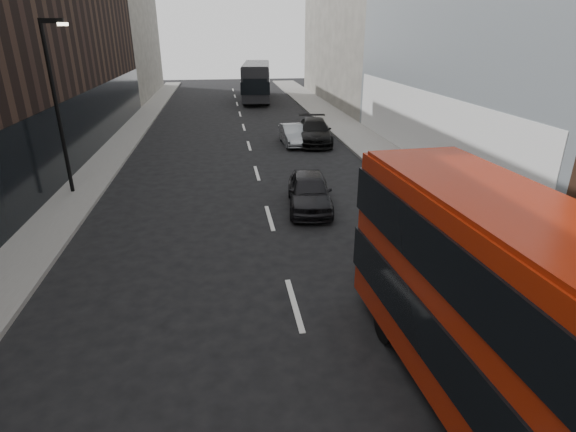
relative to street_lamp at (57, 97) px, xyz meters
name	(u,v)px	position (x,y,z in m)	size (l,w,h in m)	color
sidewalk_right	(369,144)	(15.72, 7.00, -4.11)	(3.00, 80.00, 0.15)	slate
sidewalk_left	(114,153)	(0.22, 7.00, -4.11)	(2.00, 80.00, 0.15)	slate
building_left_mid	(55,26)	(-3.28, 12.00, 2.82)	(5.00, 24.00, 14.00)	black
building_left_far	(124,34)	(-3.28, 34.00, 2.32)	(5.00, 20.00, 13.00)	#605C54
street_lamp	(57,97)	(0.00, 0.00, 0.00)	(1.06, 0.22, 7.00)	black
red_bus	(540,340)	(11.24, -14.90, -1.90)	(2.93, 10.27, 4.11)	#9B1F09
grey_bus	(257,80)	(10.44, 28.54, -2.19)	(3.93, 11.73, 3.72)	black
car_a	(309,191)	(9.94, -3.12, -3.46)	(1.69, 4.20, 1.43)	black
car_b	(293,135)	(11.02, 8.00, -3.56)	(1.32, 3.79, 1.25)	gray
car_c	(314,131)	(12.44, 8.21, -3.43)	(2.10, 5.16, 1.50)	black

